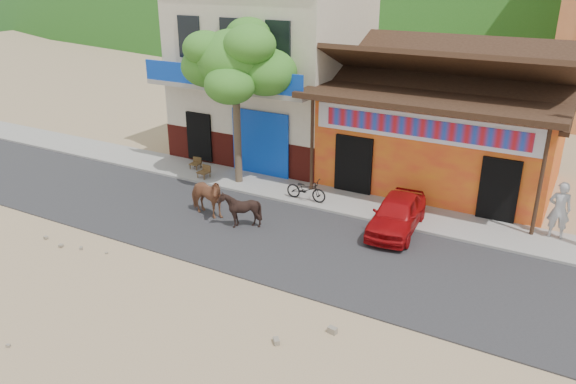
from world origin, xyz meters
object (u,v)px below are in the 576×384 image
Objects in this scene: cow_dark at (240,210)px; pedestrian at (559,210)px; red_car at (397,214)px; cafe_chair_right at (203,167)px; cafe_chair_left at (195,159)px; tree at (236,104)px; cow_tan at (205,197)px; scooter at (306,189)px.

cow_dark is 9.69m from pedestrian.
cafe_chair_right is at bearing 170.76° from red_car.
cow_dark reaches higher than cafe_chair_left.
cafe_chair_right is (-1.40, -0.35, -2.56)m from tree.
tree is 3.68× the size of cow_tan.
cafe_chair_right is (-8.01, 0.65, -0.04)m from red_car.
cafe_chair_left is (-2.33, 0.32, -2.59)m from tree.
pedestrian reaches higher than red_car.
red_car is 4.04× the size of cafe_chair_left.
cafe_chair_right is at bearing -40.50° from cafe_chair_left.
cow_tan is at bearing -87.12° from cow_dark.
cafe_chair_right is (-3.60, 2.85, -0.08)m from cow_dark.
cafe_chair_left reaches higher than scooter.
cow_dark is 5.73m from cafe_chair_left.
scooter is 5.48m from cafe_chair_left.
scooter is at bearing 6.12° from cafe_chair_right.
red_car is (6.61, -1.00, -2.51)m from tree.
cow_dark is 2.96m from scooter.
pedestrian is (11.03, 0.76, -2.10)m from tree.
scooter is (3.10, -0.39, -2.60)m from tree.
cow_tan is 10.97m from pedestrian.
tree reaches higher than cafe_chair_right.
cow_dark is at bearing -55.56° from tree.
pedestrian is 2.17× the size of cafe_chair_left.
red_car is 1.86× the size of pedestrian.
pedestrian is at bearing -82.37° from scooter.
cafe_chair_left is (-3.07, 3.36, -0.20)m from cow_tan.
cow_dark is at bearing -31.82° from cafe_chair_right.
scooter is at bearing -7.11° from tree.
pedestrian is (8.83, 3.96, 0.38)m from cow_dark.
cow_dark is 0.80× the size of scooter.
cow_tan is 3.56m from scooter.
cow_tan is at bearing 11.04° from pedestrian.
pedestrian is (7.93, 1.15, 0.50)m from scooter.
tree is at bearing 166.79° from red_car.
cow_tan is 1.98× the size of cafe_chair_left.
red_car is at bearing 12.51° from pedestrian.
tree is 7.14m from red_car.
cow_tan is 1.36× the size of cow_dark.
red_car reaches higher than scooter.
scooter is 4.50m from cafe_chair_right.
cow_tan is 6.22m from red_car.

